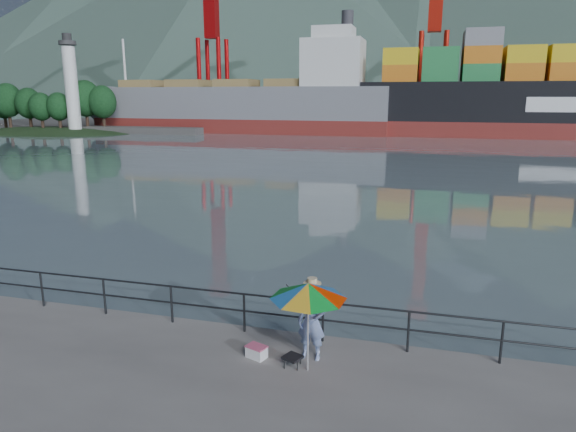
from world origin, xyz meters
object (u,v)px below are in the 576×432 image
at_px(bulk_carrier, 250,105).
at_px(container_ship, 572,94).
at_px(fisherman, 312,322).
at_px(cooler_bag, 257,352).
at_px(beach_umbrella, 308,291).

xyz_separation_m(bulk_carrier, container_ship, (47.67, 1.38, 1.71)).
relative_size(fisherman, container_ship, 0.03).
height_order(fisherman, bulk_carrier, bulk_carrier).
height_order(cooler_bag, container_ship, container_ship).
distance_m(cooler_bag, bulk_carrier, 75.17).
xyz_separation_m(cooler_bag, bulk_carrier, (-25.05, 70.76, 4.04)).
bearing_deg(cooler_bag, container_ship, 92.95).
relative_size(cooler_bag, bulk_carrier, 0.01).
bearing_deg(container_ship, cooler_bag, -107.41).
bearing_deg(fisherman, container_ship, 77.19).
xyz_separation_m(cooler_bag, container_ship, (22.62, 72.13, 5.75)).
bearing_deg(beach_umbrella, cooler_bag, 169.15).
bearing_deg(beach_umbrella, container_ship, 73.54).
height_order(beach_umbrella, container_ship, container_ship).
bearing_deg(cooler_bag, fisherman, 35.16).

